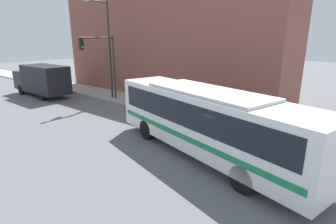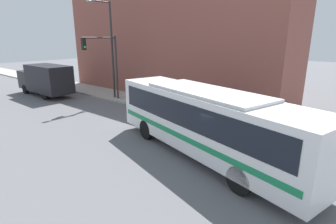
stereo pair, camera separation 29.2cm
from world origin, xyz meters
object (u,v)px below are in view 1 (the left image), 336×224
traffic_light_pole (103,57)px  delivery_truck (42,79)px  street_lamp (107,43)px  parking_meter (166,98)px  fire_hydrant (223,116)px  pedestrian_near_corner (216,101)px  city_bus (206,118)px

traffic_light_pole → delivery_truck: bearing=108.0°
delivery_truck → street_lamp: 7.40m
traffic_light_pole → parking_meter: traffic_light_pole is taller
parking_meter → street_lamp: (-0.01, 6.39, 3.76)m
delivery_truck → traffic_light_pole: bearing=-72.0°
fire_hydrant → street_lamp: (-0.01, 11.09, 4.31)m
fire_hydrant → delivery_truck: bearing=100.3°
parking_meter → street_lamp: 7.41m
fire_hydrant → traffic_light_pole: traffic_light_pole is taller
traffic_light_pole → street_lamp: 1.53m
street_lamp → pedestrian_near_corner: (1.35, -9.80, -3.76)m
delivery_truck → traffic_light_pole: size_ratio=1.30×
city_bus → fire_hydrant: (4.71, 1.50, -1.31)m
fire_hydrant → parking_meter: (-0.00, 4.70, 0.55)m
city_bus → delivery_truck: bearing=99.8°
fire_hydrant → parking_meter: size_ratio=0.53×
parking_meter → pedestrian_near_corner: (1.34, -3.40, -0.00)m
city_bus → parking_meter: city_bus is taller
city_bus → traffic_light_pole: (3.74, 12.01, 1.96)m
city_bus → traffic_light_pole: traffic_light_pole is taller
delivery_truck → fire_hydrant: size_ratio=9.46×
traffic_light_pole → parking_meter: 6.49m
parking_meter → delivery_truck: bearing=104.1°
parking_meter → street_lamp: street_lamp is taller
parking_meter → pedestrian_near_corner: 3.66m
street_lamp → delivery_truck: bearing=117.4°
pedestrian_near_corner → parking_meter: bearing=111.4°
pedestrian_near_corner → delivery_truck: bearing=105.7°
street_lamp → pedestrian_near_corner: street_lamp is taller
street_lamp → city_bus: bearing=-110.5°
traffic_light_pole → parking_meter: (0.97, -5.81, -2.72)m
delivery_truck → pedestrian_near_corner: delivery_truck is taller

